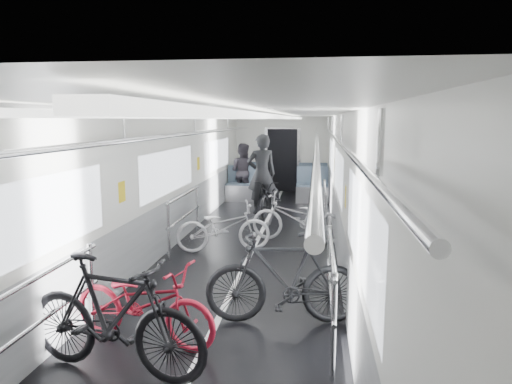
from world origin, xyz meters
TOP-DOWN VIEW (x-y plane):
  - car_shell at (0.00, 1.78)m, footprint 3.02×14.01m
  - bike_left_near at (-0.64, -3.45)m, footprint 1.75×0.94m
  - bike_left_mid at (-0.68, -4.05)m, footprint 1.93×0.89m
  - bike_left_far at (-0.50, -0.05)m, footprint 1.75×1.02m
  - bike_right_near at (0.76, -2.79)m, footprint 1.83×0.70m
  - bike_right_mid at (0.75, 0.77)m, footprint 1.82×0.84m
  - bike_aisle at (0.01, 3.22)m, footprint 0.82×1.71m
  - person_standing at (-0.23, 3.32)m, footprint 0.83×0.68m
  - person_seated at (-1.04, 5.30)m, footprint 0.90×0.76m

SIDE VIEW (x-z plane):
  - bike_aisle at x=0.01m, z-range 0.00..0.86m
  - bike_left_far at x=-0.50m, z-range 0.00..0.87m
  - bike_left_near at x=-0.64m, z-range 0.00..0.87m
  - bike_right_mid at x=0.75m, z-range 0.00..0.92m
  - bike_right_near at x=0.76m, z-range 0.00..1.08m
  - bike_left_mid at x=-0.68m, z-range 0.00..1.12m
  - person_seated at x=-1.04m, z-range 0.00..1.63m
  - person_standing at x=-0.23m, z-range 0.00..1.96m
  - car_shell at x=0.00m, z-range -0.08..2.33m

